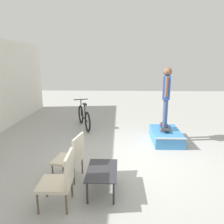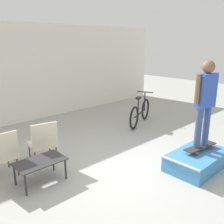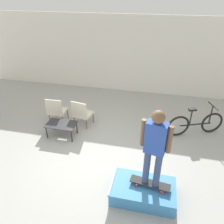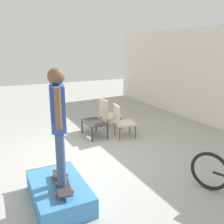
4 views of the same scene
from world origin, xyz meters
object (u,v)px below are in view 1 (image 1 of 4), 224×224
object	(u,v)px
skate_ramp_box	(166,136)
skateboard_on_ramp	(164,127)
person_skater	(166,92)
patio_chair_left	(61,178)
coffee_table	(102,172)
patio_chair_right	(72,156)
bicycle	(84,117)

from	to	relation	value
skate_ramp_box	skateboard_on_ramp	xyz separation A→B (m)	(0.13, 0.03, 0.24)
person_skater	patio_chair_left	xyz separation A→B (m)	(-3.10, 2.26, -0.93)
skateboard_on_ramp	patio_chair_left	size ratio (longest dim) A/B	0.93
skate_ramp_box	coffee_table	xyz separation A→B (m)	(-2.54, 1.66, 0.20)
person_skater	patio_chair_right	world-z (taller)	person_skater
patio_chair_left	bicycle	world-z (taller)	bicycle
patio_chair_left	bicycle	distance (m)	4.27
person_skater	coffee_table	size ratio (longest dim) A/B	1.97
skate_ramp_box	bicycle	distance (m)	2.91
skate_ramp_box	person_skater	world-z (taller)	person_skater
patio_chair_right	bicycle	world-z (taller)	bicycle
patio_chair_right	skateboard_on_ramp	bearing A→B (deg)	146.08
skate_ramp_box	person_skater	xyz separation A→B (m)	(0.13, 0.03, 1.26)
bicycle	person_skater	bearing A→B (deg)	-136.13
skateboard_on_ramp	person_skater	size ratio (longest dim) A/B	0.50
patio_chair_left	coffee_table	bearing A→B (deg)	123.14
skate_ramp_box	bicycle	size ratio (longest dim) A/B	0.82
patio_chair_left	patio_chair_right	world-z (taller)	same
skateboard_on_ramp	coffee_table	size ratio (longest dim) A/B	0.97
skate_ramp_box	person_skater	size ratio (longest dim) A/B	0.79
skate_ramp_box	patio_chair_left	size ratio (longest dim) A/B	1.48
skateboard_on_ramp	patio_chair_left	distance (m)	3.83
patio_chair_left	bicycle	bearing A→B (deg)	-176.95
person_skater	patio_chair_left	bearing A→B (deg)	157.22
coffee_table	patio_chair_left	size ratio (longest dim) A/B	0.96
bicycle	patio_chair_left	bearing A→B (deg)	162.39
coffee_table	patio_chair_right	world-z (taller)	patio_chair_right
skateboard_on_ramp	bicycle	xyz separation A→B (m)	(1.16, 2.57, -0.04)
person_skater	patio_chair_right	xyz separation A→B (m)	(-2.26, 2.26, -0.93)
person_skater	bicycle	xyz separation A→B (m)	(1.16, 2.57, -1.06)
skateboard_on_ramp	patio_chair_right	xyz separation A→B (m)	(-2.26, 2.26, 0.08)
skate_ramp_box	bicycle	world-z (taller)	bicycle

